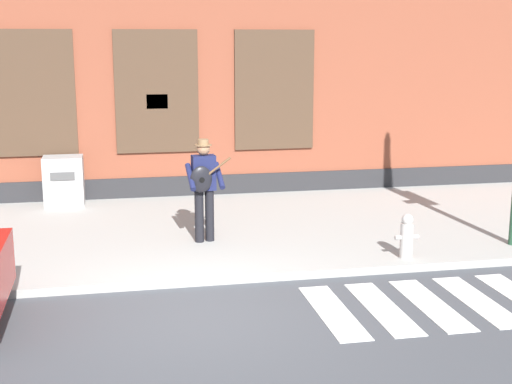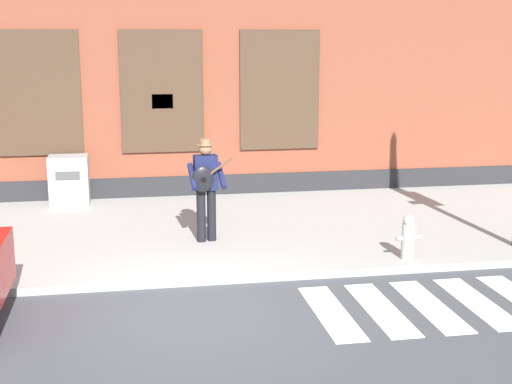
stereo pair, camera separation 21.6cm
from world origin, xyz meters
TOP-DOWN VIEW (x-y plane):
  - ground_plane at (0.00, 0.00)m, footprint 160.00×160.00m
  - sidewalk at (0.00, 3.91)m, footprint 28.00×5.52m
  - building_backdrop at (-0.00, 8.67)m, footprint 28.00×4.06m
  - busker at (0.51, 3.01)m, footprint 0.73×0.56m
  - utility_box at (-1.95, 6.23)m, footprint 0.79×0.60m
  - fire_hydrant at (3.46, 1.50)m, footprint 0.38×0.20m

SIDE VIEW (x-z plane):
  - ground_plane at x=0.00m, z-range 0.00..0.00m
  - sidewalk at x=0.00m, z-range 0.00..0.12m
  - fire_hydrant at x=3.46m, z-range 0.12..0.82m
  - utility_box at x=-1.95m, z-range 0.12..1.13m
  - busker at x=0.51m, z-range 0.24..1.96m
  - building_backdrop at x=0.00m, z-range 0.00..6.84m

